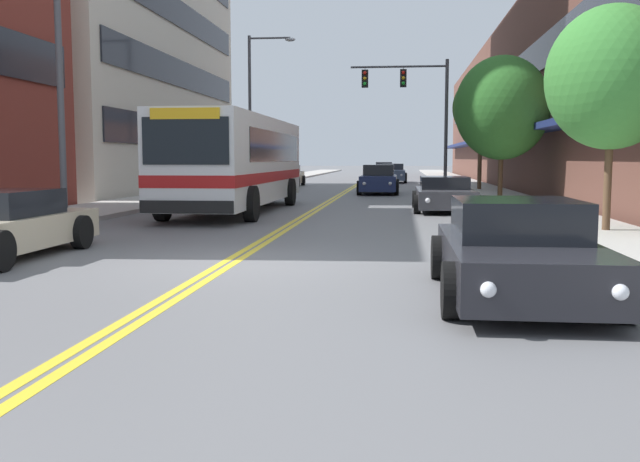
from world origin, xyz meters
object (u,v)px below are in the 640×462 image
object	(u,v)px
city_bus	(238,159)
street_tree_right_far	(481,108)
traffic_signal_mast	(415,99)
car_white_parked_left_far	(256,181)
car_charcoal_parked_right_foreground	(517,252)
car_slate_blue_moving_lead	(393,174)
street_lamp_left_near	(70,53)
street_tree_right_mid	(502,108)
car_beige_parked_left_mid	(285,176)
car_dark_grey_parked_right_mid	(444,195)
street_tree_right_near	(612,78)
street_lamp_left_far	(256,99)
car_navy_moving_second	(379,180)
car_silver_moving_third	(384,169)

from	to	relation	value
city_bus	street_tree_right_far	size ratio (longest dim) A/B	1.96
city_bus	traffic_signal_mast	world-z (taller)	traffic_signal_mast
car_white_parked_left_far	car_charcoal_parked_right_foreground	bearing A→B (deg)	-71.68
car_slate_blue_moving_lead	traffic_signal_mast	world-z (taller)	traffic_signal_mast
street_lamp_left_near	street_tree_right_mid	xyz separation A→B (m)	(11.70, 11.51, -0.58)
car_white_parked_left_far	street_lamp_left_near	world-z (taller)	street_lamp_left_near
car_slate_blue_moving_lead	car_white_parked_left_far	bearing A→B (deg)	-112.38
car_beige_parked_left_mid	car_charcoal_parked_right_foreground	distance (m)	36.37
car_slate_blue_moving_lead	street_lamp_left_near	xyz separation A→B (m)	(-7.34, -35.24, 3.59)
car_charcoal_parked_right_foreground	car_dark_grey_parked_right_mid	size ratio (longest dim) A/B	0.91
car_dark_grey_parked_right_mid	car_slate_blue_moving_lead	xyz separation A→B (m)	(-2.00, 27.69, 0.11)
car_dark_grey_parked_right_mid	street_tree_right_far	distance (m)	14.99
car_white_parked_left_far	street_lamp_left_near	distance (m)	19.27
traffic_signal_mast	street_tree_right_far	world-z (taller)	traffic_signal_mast
city_bus	car_white_parked_left_far	size ratio (longest dim) A/B	2.60
car_white_parked_left_far	street_tree_right_near	xyz separation A→B (m)	(11.90, -18.78, 2.91)
street_tree_right_mid	street_lamp_left_near	bearing A→B (deg)	-135.45
car_white_parked_left_far	city_bus	bearing A→B (deg)	-81.09
car_white_parked_left_far	car_charcoal_parked_right_foreground	distance (m)	27.76
street_tree_right_far	car_beige_parked_left_mid	bearing A→B (deg)	151.79
city_bus	street_tree_right_near	bearing A→B (deg)	-33.07
city_bus	street_tree_right_far	bearing A→B (deg)	58.01
car_beige_parked_left_mid	street_tree_right_far	bearing A→B (deg)	-28.21
car_white_parked_left_far	street_tree_right_far	bearing A→B (deg)	14.14
street_lamp_left_far	street_tree_right_near	bearing A→B (deg)	-60.17
street_tree_right_far	car_charcoal_parked_right_foreground	bearing A→B (deg)	-95.21
car_dark_grey_parked_right_mid	car_charcoal_parked_right_foreground	bearing A→B (deg)	-89.97
car_charcoal_parked_right_foreground	car_navy_moving_second	distance (m)	26.31
car_beige_parked_left_mid	traffic_signal_mast	world-z (taller)	traffic_signal_mast
car_dark_grey_parked_right_mid	street_tree_right_near	world-z (taller)	street_tree_right_near
car_slate_blue_moving_lead	car_navy_moving_second	world-z (taller)	car_navy_moving_second
car_navy_moving_second	street_tree_right_mid	distance (m)	9.23
car_beige_parked_left_mid	car_charcoal_parked_right_foreground	world-z (taller)	car_beige_parked_left_mid
car_slate_blue_moving_lead	car_navy_moving_second	bearing A→B (deg)	-91.82
car_slate_blue_moving_lead	traffic_signal_mast	distance (m)	14.30
street_lamp_left_far	street_tree_right_far	xyz separation A→B (m)	(11.93, -0.02, -0.58)
car_navy_moving_second	car_silver_moving_third	bearing A→B (deg)	90.91
city_bus	car_dark_grey_parked_right_mid	xyz separation A→B (m)	(6.80, 0.92, -1.18)
car_white_parked_left_far	street_tree_right_far	world-z (taller)	street_tree_right_far
street_tree_right_near	street_tree_right_far	world-z (taller)	street_tree_right_far
car_charcoal_parked_right_foreground	street_tree_right_near	distance (m)	8.72
city_bus	car_charcoal_parked_right_foreground	xyz separation A→B (m)	(6.80, -14.06, -1.15)
city_bus	car_beige_parked_left_mid	world-z (taller)	city_bus
car_dark_grey_parked_right_mid	street_lamp_left_near	bearing A→B (deg)	-141.07
street_lamp_left_near	street_tree_right_near	xyz separation A→B (m)	(12.51, 0.13, -0.71)
street_tree_right_near	street_tree_right_mid	size ratio (longest dim) A/B	0.91
car_dark_grey_parked_right_mid	street_tree_right_mid	size ratio (longest dim) A/B	0.87
car_beige_parked_left_mid	street_lamp_left_far	size ratio (longest dim) A/B	0.52
car_dark_grey_parked_right_mid	traffic_signal_mast	distance (m)	14.74
traffic_signal_mast	street_tree_right_far	distance (m)	3.49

